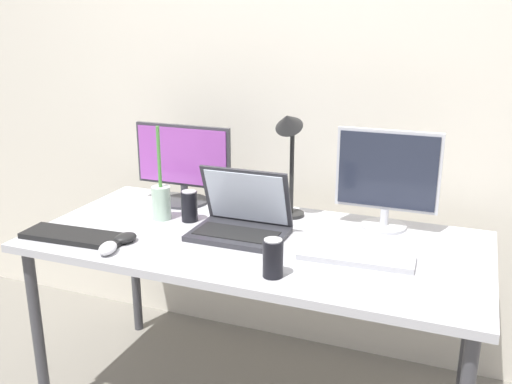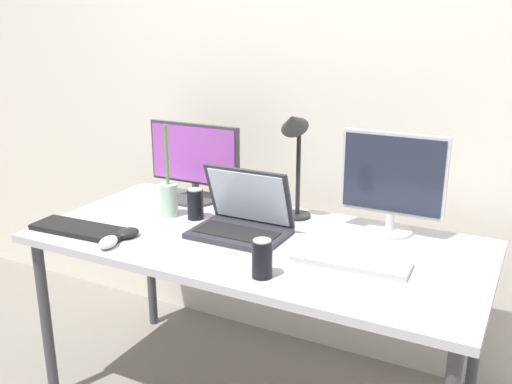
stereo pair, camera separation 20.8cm
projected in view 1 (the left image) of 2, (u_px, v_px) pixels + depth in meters
The scene contains 13 objects.
wall_back at pixel (305, 72), 2.49m from camera, with size 7.00×0.08×2.60m, color silver.
work_desk at pixel (256, 253), 2.15m from camera, with size 1.68×0.80×0.74m.
monitor_left at pixel (183, 163), 2.48m from camera, with size 0.45×0.21×0.35m.
monitor_center at pixel (387, 177), 2.17m from camera, with size 0.39×0.17×0.39m.
laptop_silver at pixel (241, 220), 2.15m from camera, with size 0.35×0.25×0.25m.
keyboard_main at pixel (75, 236), 2.12m from camera, with size 0.40×0.14×0.02m, color black.
keyboard_aux at pixel (356, 257), 1.94m from camera, with size 0.39×0.13×0.02m, color #B2B2B7.
mouse_by_keyboard at pixel (108, 248), 1.99m from camera, with size 0.06×0.10×0.04m, color silver.
mouse_by_laptop at pixel (125, 238), 2.08m from camera, with size 0.07×0.09×0.04m, color black.
soda_can_near_keyboard at pixel (273, 258), 1.80m from camera, with size 0.07×0.07×0.13m.
soda_can_by_laptop at pixel (189, 206), 2.29m from camera, with size 0.07×0.07×0.13m.
bamboo_vase at pixel (161, 200), 2.31m from camera, with size 0.08×0.08×0.38m.
desk_lamp at pixel (289, 143), 2.24m from camera, with size 0.11×0.18×0.46m.
Camera 1 is at (0.73, -1.85, 1.53)m, focal length 40.00 mm.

